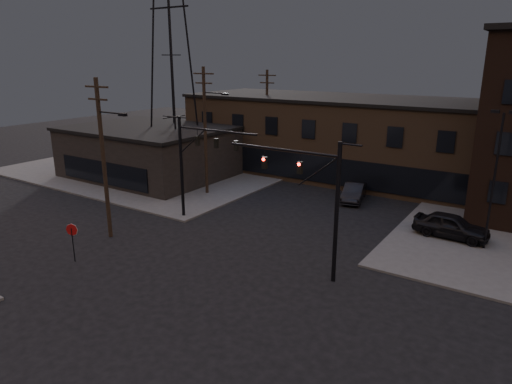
{
  "coord_description": "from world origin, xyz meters",
  "views": [
    {
      "loc": [
        15.77,
        -17.52,
        12.15
      ],
      "look_at": [
        -0.49,
        7.11,
        3.5
      ],
      "focal_mm": 32.0,
      "sensor_mm": 36.0,
      "label": 1
    }
  ],
  "objects_px": {
    "traffic_signal_far": "(194,157)",
    "parked_car_lot_a": "(451,226)",
    "traffic_signal_near": "(318,195)",
    "stop_sign": "(72,234)",
    "car_crossing": "(354,192)"
  },
  "relations": [
    {
      "from": "traffic_signal_far",
      "to": "parked_car_lot_a",
      "type": "distance_m",
      "value": 19.14
    },
    {
      "from": "traffic_signal_far",
      "to": "parked_car_lot_a",
      "type": "height_order",
      "value": "traffic_signal_far"
    },
    {
      "from": "traffic_signal_near",
      "to": "stop_sign",
      "type": "bearing_deg",
      "value": -154.1
    },
    {
      "from": "stop_sign",
      "to": "parked_car_lot_a",
      "type": "xyz_separation_m",
      "value": [
        18.73,
        16.75,
        -0.84
      ]
    },
    {
      "from": "stop_sign",
      "to": "parked_car_lot_a",
      "type": "bearing_deg",
      "value": 41.81
    },
    {
      "from": "traffic_signal_far",
      "to": "parked_car_lot_a",
      "type": "xyz_separation_m",
      "value": [
        17.45,
        6.76,
        -4.01
      ]
    },
    {
      "from": "traffic_signal_near",
      "to": "traffic_signal_far",
      "type": "relative_size",
      "value": 1.0
    },
    {
      "from": "traffic_signal_far",
      "to": "car_crossing",
      "type": "xyz_separation_m",
      "value": [
        8.39,
        11.6,
        -4.23
      ]
    },
    {
      "from": "traffic_signal_near",
      "to": "car_crossing",
      "type": "relative_size",
      "value": 1.69
    },
    {
      "from": "stop_sign",
      "to": "car_crossing",
      "type": "relative_size",
      "value": 0.52
    },
    {
      "from": "traffic_signal_near",
      "to": "car_crossing",
      "type": "xyz_separation_m",
      "value": [
        -3.68,
        15.1,
        -4.15
      ]
    },
    {
      "from": "stop_sign",
      "to": "car_crossing",
      "type": "bearing_deg",
      "value": 65.85
    },
    {
      "from": "traffic_signal_far",
      "to": "stop_sign",
      "type": "bearing_deg",
      "value": -97.32
    },
    {
      "from": "traffic_signal_near",
      "to": "parked_car_lot_a",
      "type": "relative_size",
      "value": 1.6
    },
    {
      "from": "stop_sign",
      "to": "traffic_signal_near",
      "type": "bearing_deg",
      "value": 25.9
    }
  ]
}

